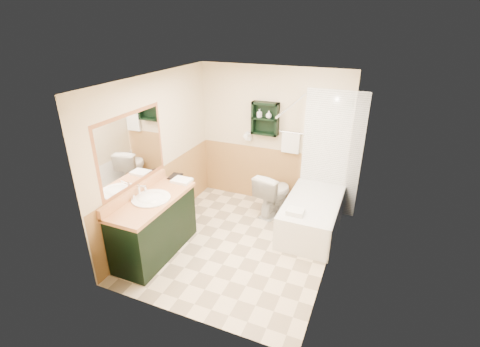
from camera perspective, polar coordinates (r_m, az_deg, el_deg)
name	(u,v)px	position (r m, az deg, el deg)	size (l,w,h in m)	color
floor	(238,244)	(5.29, -0.40, -11.44)	(3.00, 3.00, 0.00)	beige
back_wall	(272,137)	(6.03, 5.30, 5.92)	(2.60, 0.04, 2.40)	#F4E1BF
left_wall	(156,156)	(5.32, -13.65, 2.74)	(0.04, 3.00, 2.40)	#F4E1BF
right_wall	(337,187)	(4.39, 15.60, -2.22)	(0.04, 3.00, 2.40)	#F4E1BF
ceiling	(237,78)	(4.34, -0.50, 15.39)	(2.60, 3.00, 0.04)	white
wainscot_left	(162,198)	(5.59, -12.65, -3.99)	(2.98, 2.98, 1.00)	tan
wainscot_back	(270,175)	(6.25, 4.96, -0.26)	(2.58, 2.58, 1.00)	tan
mirror_frame	(132,150)	(4.78, -17.31, 3.71)	(1.30, 1.30, 1.00)	#955831
mirror_glass	(132,150)	(4.78, -17.27, 3.70)	(1.20, 1.20, 0.90)	white
tile_right	(341,174)	(5.14, 16.22, -0.16)	(1.50, 1.50, 2.10)	white
tile_back	(331,155)	(5.83, 14.74, 2.98)	(0.95, 0.95, 2.10)	white
tile_accent	(348,116)	(4.86, 17.27, 9.01)	(1.50, 1.50, 0.10)	#124026
wall_shelf	(265,119)	(5.85, 4.14, 8.98)	(0.45, 0.15, 0.55)	black
hair_dryer	(249,136)	(6.07, 1.43, 6.16)	(0.10, 0.24, 0.18)	white
towel_bar	(291,133)	(5.83, 8.44, 6.66)	(0.40, 0.06, 0.40)	silver
curtain_rod	(294,103)	(4.96, 8.80, 11.30)	(0.03, 0.03, 1.60)	silver
shower_curtain	(293,156)	(5.37, 8.70, 2.82)	(1.05, 1.05, 1.70)	beige
vanity	(154,226)	(5.04, -13.86, -8.38)	(0.59, 1.36, 0.86)	black
bathtub	(312,215)	(5.58, 11.75, -6.68)	(0.80, 1.50, 0.53)	white
toilet	(274,193)	(5.90, 5.56, -3.27)	(0.42, 0.76, 0.74)	white
counter_towel	(182,181)	(5.21, -9.54, -1.15)	(0.28, 0.22, 0.04)	silver
vanity_book	(170,169)	(5.38, -11.48, 0.66)	(0.17, 0.02, 0.23)	black
tub_towel	(295,212)	(5.03, 9.07, -6.20)	(0.24, 0.20, 0.07)	silver
soap_bottle_a	(259,115)	(5.86, 3.21, 9.51)	(0.06, 0.14, 0.06)	white
soap_bottle_b	(269,115)	(5.81, 4.76, 9.50)	(0.10, 0.13, 0.10)	white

